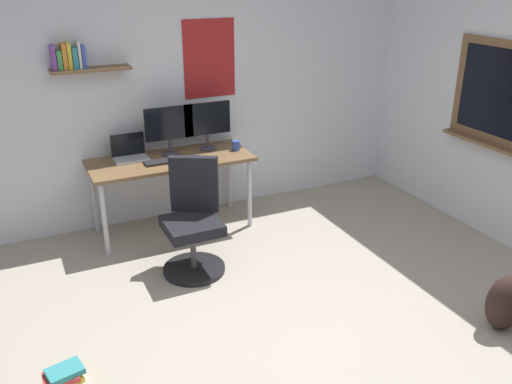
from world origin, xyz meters
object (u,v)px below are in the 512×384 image
at_px(office_chair, 193,224).
at_px(monitor_secondary, 207,123).
at_px(monitor_primary, 169,127).
at_px(backpack, 506,303).
at_px(keyboard, 165,161).
at_px(computer_mouse, 194,156).
at_px(desk, 171,166).
at_px(laptop, 130,153).
at_px(book_stack_on_floor, 64,378).
at_px(coffee_mug, 236,145).

relative_size(office_chair, monitor_secondary, 2.05).
bearing_deg(monitor_primary, backpack, -58.49).
relative_size(keyboard, computer_mouse, 3.56).
relative_size(monitor_secondary, backpack, 1.11).
xyz_separation_m(desk, laptop, (-0.34, 0.15, 0.12)).
height_order(backpack, book_stack_on_floor, backpack).
bearing_deg(office_chair, backpack, -45.36).
bearing_deg(monitor_secondary, coffee_mug, -28.90).
bearing_deg(monitor_primary, monitor_secondary, 0.00).
distance_m(laptop, keyboard, 0.35).
bearing_deg(computer_mouse, laptop, 157.07).
xyz_separation_m(desk, backpack, (1.64, -2.50, -0.44)).
xyz_separation_m(monitor_primary, keyboard, (-0.11, -0.18, -0.26)).
height_order(desk, monitor_primary, monitor_primary).
xyz_separation_m(monitor_primary, coffee_mug, (0.61, -0.13, -0.22)).
distance_m(laptop, backpack, 3.36).
bearing_deg(office_chair, coffee_mug, 46.72).
height_order(monitor_primary, coffee_mug, monitor_primary).
bearing_deg(book_stack_on_floor, keyboard, 55.35).
distance_m(keyboard, computer_mouse, 0.28).
relative_size(computer_mouse, book_stack_on_floor, 0.41).
xyz_separation_m(coffee_mug, book_stack_on_floor, (-1.91, -1.76, -0.70)).
height_order(office_chair, laptop, laptop).
relative_size(desk, book_stack_on_floor, 5.95).
distance_m(monitor_primary, backpack, 3.16).
bearing_deg(backpack, computer_mouse, 120.54).
height_order(desk, book_stack_on_floor, desk).
relative_size(office_chair, computer_mouse, 9.13).
xyz_separation_m(office_chair, monitor_primary, (0.10, 0.89, 0.59)).
distance_m(monitor_secondary, coffee_mug, 0.35).
bearing_deg(monitor_primary, coffee_mug, -12.09).
relative_size(laptop, keyboard, 0.84).
xyz_separation_m(laptop, book_stack_on_floor, (-0.92, -1.94, -0.71)).
relative_size(laptop, computer_mouse, 2.98).
height_order(coffee_mug, book_stack_on_floor, coffee_mug).
bearing_deg(monitor_secondary, keyboard, -159.62).
distance_m(coffee_mug, backpack, 2.72).
height_order(office_chair, keyboard, office_chair).
distance_m(computer_mouse, backpack, 2.87).
bearing_deg(laptop, book_stack_on_floor, -115.35).
height_order(desk, laptop, laptop).
distance_m(desk, monitor_primary, 0.36).
height_order(monitor_secondary, backpack, monitor_secondary).
bearing_deg(desk, book_stack_on_floor, -125.09).
relative_size(office_chair, backpack, 2.26).
relative_size(keyboard, book_stack_on_floor, 1.46).
distance_m(monitor_primary, coffee_mug, 0.67).
distance_m(office_chair, laptop, 1.04).
height_order(office_chair, monitor_secondary, monitor_secondary).
bearing_deg(backpack, coffee_mug, 111.68).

